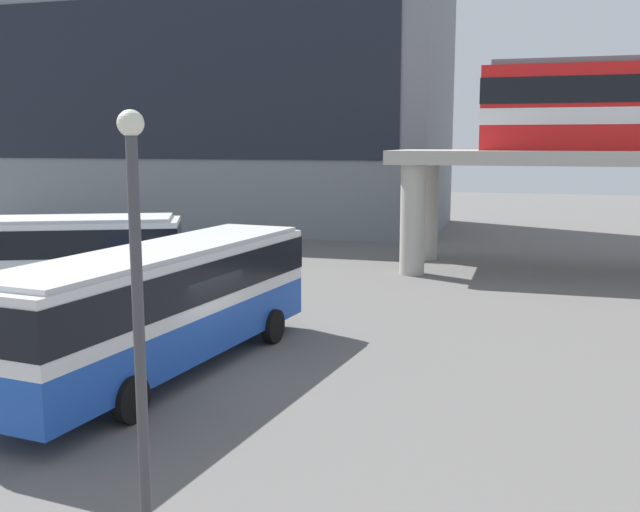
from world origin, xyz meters
TOP-DOWN VIEW (x-y plane):
  - ground_plane at (0.00, 10.00)m, footprint 120.00×120.00m
  - station_building at (-13.21, 31.67)m, footprint 31.01×13.42m
  - bus_main at (-0.58, -0.28)m, footprint 3.79×11.26m
  - bus_secondary at (-8.89, 4.63)m, footprint 11.10×6.88m
  - lamp_post at (3.04, -7.63)m, footprint 0.36×0.36m

SIDE VIEW (x-z plane):
  - ground_plane at x=0.00m, z-range 0.00..0.00m
  - bus_main at x=-0.58m, z-range 0.38..3.60m
  - bus_secondary at x=-8.89m, z-range 0.38..3.60m
  - lamp_post at x=3.04m, z-range 0.57..6.79m
  - station_building at x=-13.21m, z-range 0.00..17.62m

